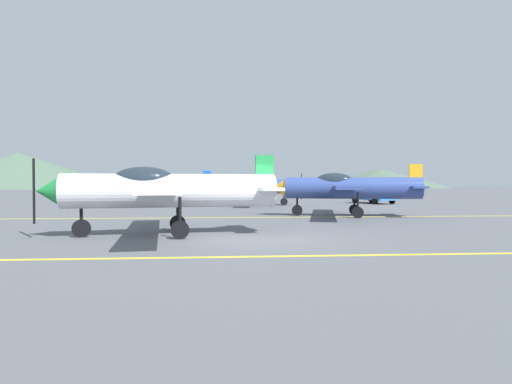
# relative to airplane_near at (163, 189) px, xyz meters

# --- Properties ---
(ground_plane) EXTENTS (400.00, 400.00, 0.00)m
(ground_plane) POSITION_rel_airplane_near_xyz_m (3.28, -0.98, -1.57)
(ground_plane) COLOR #54565B
(apron_line_near) EXTENTS (80.00, 0.16, 0.01)m
(apron_line_near) POSITION_rel_airplane_near_xyz_m (3.28, -4.43, -1.56)
(apron_line_near) COLOR yellow
(apron_line_near) RESTS_ON ground_plane
(apron_line_far) EXTENTS (80.00, 0.16, 0.01)m
(apron_line_far) POSITION_rel_airplane_near_xyz_m (3.28, 7.10, -1.56)
(apron_line_far) COLOR yellow
(apron_line_far) RESTS_ON ground_plane
(airplane_near) EXTENTS (8.12, 9.31, 2.78)m
(airplane_near) POSITION_rel_airplane_near_xyz_m (0.00, 0.00, 0.00)
(airplane_near) COLOR silver
(airplane_near) RESTS_ON ground_plane
(airplane_mid) EXTENTS (8.14, 9.25, 2.78)m
(airplane_mid) POSITION_rel_airplane_near_xyz_m (8.62, 7.53, 0.00)
(airplane_mid) COLOR #33478C
(airplane_mid) RESTS_ON ground_plane
(airplane_far) EXTENTS (8.06, 9.28, 2.78)m
(airplane_far) POSITION_rel_airplane_near_xyz_m (4.24, 18.95, 0.00)
(airplane_far) COLOR #33478C
(airplane_far) RESTS_ON ground_plane
(airplane_back) EXTENTS (8.14, 9.28, 2.78)m
(airplane_back) POSITION_rel_airplane_near_xyz_m (-1.13, 29.40, 0.00)
(airplane_back) COLOR silver
(airplane_back) RESTS_ON ground_plane
(car_sedan) EXTENTS (3.00, 4.64, 1.62)m
(car_sedan) POSITION_rel_airplane_near_xyz_m (15.17, 21.49, -0.72)
(car_sedan) COLOR #3372BF
(car_sedan) RESTS_ON ground_plane
(hill_left) EXTENTS (78.25, 78.25, 12.72)m
(hill_left) POSITION_rel_airplane_near_xyz_m (-71.86, 141.23, 4.79)
(hill_left) COLOR #4C6651
(hill_left) RESTS_ON ground_plane
(hill_centerleft) EXTENTS (54.82, 54.82, 7.77)m
(hill_centerleft) POSITION_rel_airplane_near_xyz_m (67.66, 157.14, 2.32)
(hill_centerleft) COLOR #4C6651
(hill_centerleft) RESTS_ON ground_plane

